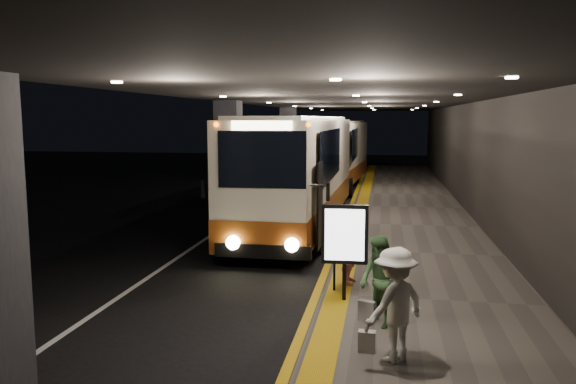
% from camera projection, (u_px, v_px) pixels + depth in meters
% --- Properties ---
extents(ground, '(90.00, 90.00, 0.00)m').
position_uv_depth(ground, '(243.00, 259.00, 15.31)').
color(ground, black).
extents(lane_line_white, '(0.12, 50.00, 0.01)m').
position_uv_depth(lane_line_white, '(229.00, 223.00, 20.50)').
color(lane_line_white, silver).
rests_on(lane_line_white, ground).
extents(kerb_stripe_yellow, '(0.18, 50.00, 0.01)m').
position_uv_depth(kerb_stripe_yellow, '(343.00, 227.00, 19.80)').
color(kerb_stripe_yellow, gold).
rests_on(kerb_stripe_yellow, ground).
extents(sidewalk, '(4.50, 50.00, 0.15)m').
position_uv_depth(sidewalk, '(412.00, 227.00, 19.39)').
color(sidewalk, '#514C44').
rests_on(sidewalk, ground).
extents(tactile_strip, '(0.50, 50.00, 0.01)m').
position_uv_depth(tactile_strip, '(357.00, 223.00, 19.69)').
color(tactile_strip, gold).
rests_on(tactile_strip, sidewalk).
extents(terminal_wall, '(0.10, 50.00, 6.00)m').
position_uv_depth(terminal_wall, '(484.00, 143.00, 18.63)').
color(terminal_wall, black).
rests_on(terminal_wall, ground).
extents(support_columns, '(0.80, 24.80, 4.40)m').
position_uv_depth(support_columns, '(229.00, 166.00, 19.18)').
color(support_columns, black).
rests_on(support_columns, ground).
extents(canopy, '(9.00, 50.00, 0.40)m').
position_uv_depth(canopy, '(349.00, 95.00, 19.17)').
color(canopy, black).
rests_on(canopy, support_columns).
extents(coach_main, '(2.77, 12.12, 3.76)m').
position_uv_depth(coach_main, '(299.00, 176.00, 19.48)').
color(coach_main, beige).
rests_on(coach_main, ground).
extents(coach_second, '(3.14, 11.50, 3.57)m').
position_uv_depth(coach_second, '(335.00, 157.00, 30.66)').
color(coach_second, beige).
rests_on(coach_second, ground).
extents(coach_third, '(2.71, 11.22, 3.50)m').
position_uv_depth(coach_third, '(349.00, 146.00, 43.66)').
color(coach_third, beige).
rests_on(coach_third, ground).
extents(passenger_boarding, '(0.46, 0.67, 1.78)m').
position_uv_depth(passenger_boarding, '(350.00, 244.00, 12.41)').
color(passenger_boarding, '#B35C53').
rests_on(passenger_boarding, sidewalk).
extents(passenger_waiting_green, '(0.85, 0.92, 1.62)m').
position_uv_depth(passenger_waiting_green, '(379.00, 281.00, 9.88)').
color(passenger_waiting_green, '#3A6337').
rests_on(passenger_waiting_green, sidewalk).
extents(passenger_waiting_white, '(1.17, 1.17, 1.75)m').
position_uv_depth(passenger_waiting_white, '(395.00, 304.00, 8.44)').
color(passenger_waiting_white, silver).
rests_on(passenger_waiting_white, sidewalk).
extents(bag_polka, '(0.34, 0.25, 0.38)m').
position_uv_depth(bag_polka, '(367.00, 311.00, 10.15)').
color(bag_polka, black).
rests_on(bag_polka, sidewalk).
extents(bag_plain, '(0.28, 0.17, 0.34)m').
position_uv_depth(bag_plain, '(367.00, 341.00, 8.83)').
color(bag_plain, '#B4ABA8').
rests_on(bag_plain, sidewalk).
extents(info_sign, '(0.93, 0.15, 1.96)m').
position_uv_depth(info_sign, '(345.00, 236.00, 11.18)').
color(info_sign, black).
rests_on(info_sign, sidewalk).
extents(stanchion_post, '(0.05, 0.05, 1.02)m').
position_uv_depth(stanchion_post, '(334.00, 268.00, 11.91)').
color(stanchion_post, black).
rests_on(stanchion_post, sidewalk).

